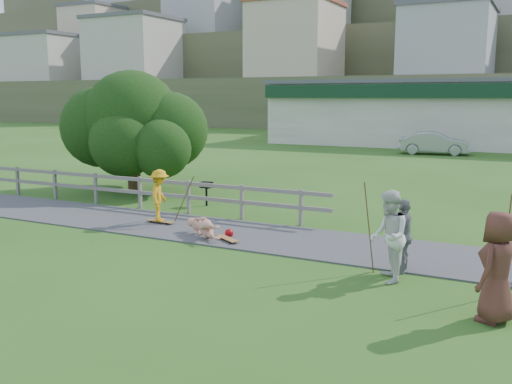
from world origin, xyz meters
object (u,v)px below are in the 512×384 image
(car_silver, at_px, (434,143))
(tree, at_px, (133,144))
(spectator_c, at_px, (497,267))
(skater_rider, at_px, (160,199))
(spectator_b, at_px, (404,236))
(bbq, at_px, (206,194))
(spectator_a, at_px, (389,237))
(skater_fallen, at_px, (204,227))

(car_silver, height_order, tree, tree)
(spectator_c, height_order, car_silver, spectator_c)
(skater_rider, distance_m, tree, 6.62)
(spectator_b, xyz_separation_m, bbq, (-7.92, 4.59, -0.39))
(skater_rider, height_order, spectator_b, spectator_b)
(spectator_a, bearing_deg, car_silver, 168.39)
(car_silver, distance_m, bbq, 22.60)
(skater_fallen, distance_m, spectator_b, 5.60)
(skater_rider, height_order, bbq, skater_rider)
(spectator_a, height_order, spectator_c, spectator_c)
(skater_rider, bearing_deg, tree, 21.94)
(skater_rider, distance_m, bbq, 3.18)
(spectator_a, xyz_separation_m, car_silver, (-3.83, 27.64, -0.22))
(skater_fallen, distance_m, bbq, 4.63)
(skater_rider, relative_size, tree, 0.25)
(skater_rider, relative_size, spectator_c, 0.82)
(spectator_a, bearing_deg, bbq, -144.18)
(spectator_a, height_order, car_silver, spectator_a)
(skater_rider, bearing_deg, spectator_c, -133.76)
(car_silver, bearing_deg, skater_fallen, 168.13)
(skater_rider, height_order, tree, tree)
(spectator_b, xyz_separation_m, spectator_c, (2.05, -2.09, 0.14))
(spectator_a, bearing_deg, skater_rider, -126.20)
(car_silver, height_order, bbq, car_silver)
(spectator_c, relative_size, tree, 0.31)
(tree, distance_m, bbq, 4.80)
(spectator_c, bearing_deg, spectator_b, -116.29)
(spectator_c, xyz_separation_m, car_silver, (-6.01, 28.93, -0.22))
(skater_fallen, height_order, tree, tree)
(spectator_c, bearing_deg, skater_rider, -90.75)
(spectator_b, relative_size, car_silver, 0.36)
(spectator_c, height_order, bbq, spectator_c)
(spectator_a, height_order, spectator_b, spectator_a)
(skater_fallen, relative_size, spectator_b, 0.99)
(skater_fallen, relative_size, spectator_a, 0.84)
(skater_fallen, xyz_separation_m, spectator_c, (7.59, -2.71, 0.67))
(tree, bearing_deg, bbq, -18.10)
(bbq, bearing_deg, spectator_c, -28.98)
(tree, xyz_separation_m, bbq, (4.34, -1.42, -1.47))
(spectator_b, xyz_separation_m, tree, (-12.26, 6.01, 1.08))
(spectator_a, relative_size, spectator_c, 1.00)
(spectator_b, distance_m, bbq, 9.16)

